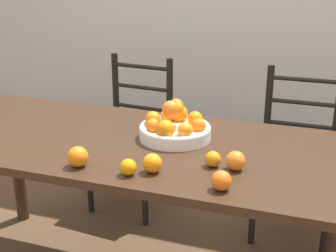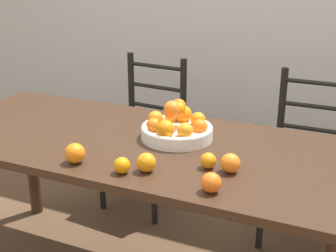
{
  "view_description": "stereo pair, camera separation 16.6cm",
  "coord_description": "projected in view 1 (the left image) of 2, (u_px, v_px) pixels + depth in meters",
  "views": [
    {
      "loc": [
        0.76,
        -1.74,
        1.52
      ],
      "look_at": [
        0.16,
        -0.0,
        0.85
      ],
      "focal_mm": 50.0,
      "sensor_mm": 36.0,
      "label": 1
    },
    {
      "loc": [
        0.92,
        -1.67,
        1.52
      ],
      "look_at": [
        0.16,
        -0.0,
        0.85
      ],
      "focal_mm": 50.0,
      "sensor_mm": 36.0,
      "label": 2
    }
  ],
  "objects": [
    {
      "name": "fruit_bowl",
      "position": [
        175.0,
        127.0,
        2.05
      ],
      "size": [
        0.32,
        0.32,
        0.18
      ],
      "color": "white",
      "rests_on": "dining_table"
    },
    {
      "name": "chair_left",
      "position": [
        133.0,
        135.0,
        2.9
      ],
      "size": [
        0.45,
        0.43,
        0.93
      ],
      "rotation": [
        0.0,
        0.0,
        -0.08
      ],
      "color": "black",
      "rests_on": "ground_plane"
    },
    {
      "name": "orange_loose_2",
      "position": [
        128.0,
        167.0,
        1.71
      ],
      "size": [
        0.06,
        0.06,
        0.06
      ],
      "color": "orange",
      "rests_on": "dining_table"
    },
    {
      "name": "chair_right",
      "position": [
        296.0,
        156.0,
        2.6
      ],
      "size": [
        0.42,
        0.4,
        0.93
      ],
      "rotation": [
        0.0,
        0.0,
        0.01
      ],
      "color": "black",
      "rests_on": "ground_plane"
    },
    {
      "name": "dining_table",
      "position": [
        133.0,
        160.0,
        2.07
      ],
      "size": [
        1.95,
        0.83,
        0.76
      ],
      "color": "#382316",
      "rests_on": "ground_plane"
    },
    {
      "name": "orange_loose_1",
      "position": [
        221.0,
        181.0,
        1.6
      ],
      "size": [
        0.07,
        0.07,
        0.07
      ],
      "color": "orange",
      "rests_on": "dining_table"
    },
    {
      "name": "orange_loose_0",
      "position": [
        213.0,
        159.0,
        1.78
      ],
      "size": [
        0.06,
        0.06,
        0.06
      ],
      "color": "orange",
      "rests_on": "dining_table"
    },
    {
      "name": "orange_loose_3",
      "position": [
        152.0,
        163.0,
        1.73
      ],
      "size": [
        0.07,
        0.07,
        0.07
      ],
      "color": "orange",
      "rests_on": "dining_table"
    },
    {
      "name": "orange_loose_5",
      "position": [
        236.0,
        161.0,
        1.75
      ],
      "size": [
        0.07,
        0.07,
        0.07
      ],
      "color": "orange",
      "rests_on": "dining_table"
    },
    {
      "name": "orange_loose_4",
      "position": [
        78.0,
        157.0,
        1.78
      ],
      "size": [
        0.08,
        0.08,
        0.08
      ],
      "color": "orange",
      "rests_on": "dining_table"
    }
  ]
}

